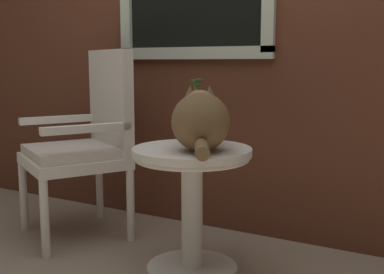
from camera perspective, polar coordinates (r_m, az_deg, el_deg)
ground_plane at (r=2.46m, az=-5.68°, el=-15.00°), size 6.00×6.00×0.00m
back_wall at (r=2.90m, az=2.54°, el=15.03°), size 4.00×0.07×2.60m
wicker_side_table at (r=2.29m, az=0.00°, el=-5.90°), size 0.55×0.55×0.60m
wicker_chair at (r=2.86m, az=-12.02°, el=-0.09°), size 0.72×0.71×1.05m
cat at (r=2.18m, az=0.99°, el=2.04°), size 0.39×0.57×0.28m
pewter_vase_with_ivy at (r=2.39m, az=0.32°, el=1.75°), size 0.13×0.13×0.31m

